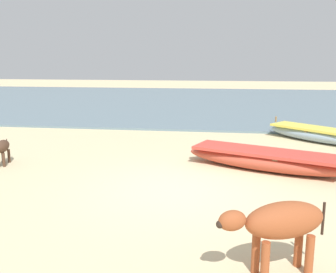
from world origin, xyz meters
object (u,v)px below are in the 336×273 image
fishing_boat_0 (266,159)px  cow_adult_rust (281,223)px  fishing_boat_3 (319,134)px  calf_near_dark (2,148)px

fishing_boat_0 → cow_adult_rust: size_ratio=2.92×
fishing_boat_3 → calf_near_dark: 9.50m
fishing_boat_0 → calf_near_dark: fishing_boat_0 is taller
fishing_boat_3 → cow_adult_rust: 8.55m
fishing_boat_0 → cow_adult_rust: cow_adult_rust is taller
cow_adult_rust → fishing_boat_3: bearing=-130.2°
fishing_boat_3 → calf_near_dark: fishing_boat_3 is taller
fishing_boat_3 → fishing_boat_0: bearing=100.2°
calf_near_dark → fishing_boat_0: bearing=81.1°
fishing_boat_0 → fishing_boat_3: fishing_boat_0 is taller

